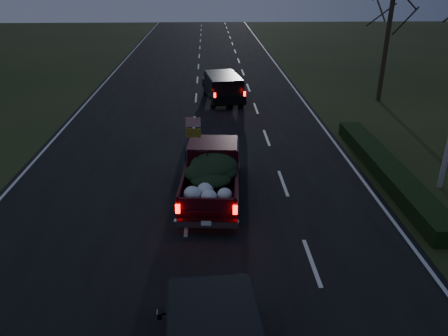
{
  "coord_description": "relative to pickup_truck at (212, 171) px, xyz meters",
  "views": [
    {
      "loc": [
        0.75,
        -12.46,
        7.49
      ],
      "look_at": [
        1.27,
        1.17,
        1.3
      ],
      "focal_mm": 35.0,
      "sensor_mm": 36.0,
      "label": 1
    }
  ],
  "objects": [
    {
      "name": "ground",
      "position": [
        -0.85,
        -1.63,
        -0.99
      ],
      "size": [
        120.0,
        120.0,
        0.0
      ],
      "primitive_type": "plane",
      "color": "black",
      "rests_on": "ground"
    },
    {
      "name": "pickup_truck",
      "position": [
        0.0,
        0.0,
        0.0
      ],
      "size": [
        2.28,
        5.15,
        2.63
      ],
      "rotation": [
        0.0,
        0.0,
        -0.07
      ],
      "color": "#39070F",
      "rests_on": "ground"
    },
    {
      "name": "lead_suv",
      "position": [
        0.85,
        12.64,
        0.03
      ],
      "size": [
        2.61,
        4.9,
        1.34
      ],
      "rotation": [
        0.0,
        0.0,
        0.15
      ],
      "color": "black",
      "rests_on": "ground"
    },
    {
      "name": "hedge_row",
      "position": [
        6.95,
        1.37,
        -0.69
      ],
      "size": [
        1.0,
        10.0,
        0.6
      ],
      "primitive_type": "cube",
      "color": "black",
      "rests_on": "ground"
    },
    {
      "name": "bare_tree_far",
      "position": [
        10.65,
        12.37,
        4.24
      ],
      "size": [
        3.6,
        3.6,
        7.0
      ],
      "color": "black",
      "rests_on": "ground"
    },
    {
      "name": "road_asphalt",
      "position": [
        -0.85,
        -1.63,
        -0.98
      ],
      "size": [
        14.0,
        120.0,
        0.02
      ],
      "primitive_type": "cube",
      "color": "black",
      "rests_on": "ground"
    }
  ]
}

